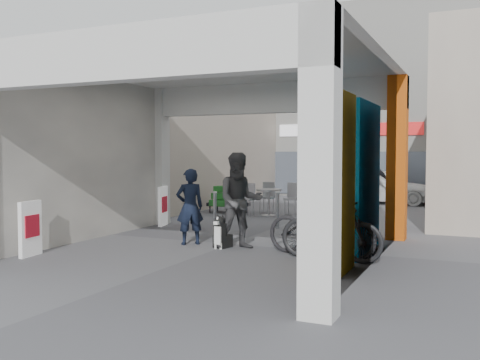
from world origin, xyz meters
The scene contains 21 objects.
ground centered at (0.00, 0.00, 0.00)m, with size 90.00×90.00×0.00m, color #5A5A5F.
arcade_canopy centered at (0.54, -0.82, 2.30)m, with size 6.40×6.45×6.40m.
far_building centered at (0.00, 13.99, 3.99)m, with size 18.00×4.08×8.00m.
plaza_bldg_left centered at (-4.50, 7.50, 2.50)m, with size 2.00×9.00×5.00m, color #B4A795.
plaza_bldg_right centered at (4.50, 7.50, 2.50)m, with size 2.00×9.00×5.00m, color #B4A795.
bollard_left centered at (-1.64, 2.50, 0.42)m, with size 0.09×0.09×0.84m, color #95989D.
bollard_center centered at (0.08, 2.55, 0.45)m, with size 0.09×0.09×0.90m, color #95989D.
bollard_right centered at (1.58, 2.51, 0.46)m, with size 0.09×0.09×0.93m, color #95989D.
advert_board_near centered at (-2.75, -2.64, 0.51)m, with size 0.16×0.56×1.00m.
advert_board_far centered at (-2.75, 1.77, 0.51)m, with size 0.21×0.55×1.00m.
cafe_set centered at (-1.17, 5.15, 0.34)m, with size 1.57×1.27×0.95m.
produce_stand centered at (-2.49, 5.10, 0.32)m, with size 1.23×0.67×0.81m.
crate_stack centered at (0.18, 8.44, 0.28)m, with size 0.52×0.44×0.56m.
border_collie centered at (0.03, -0.51, 0.27)m, with size 0.25×0.49×0.67m.
man_with_dog centered at (-0.73, -0.38, 0.77)m, with size 0.56×0.37×1.55m, color black.
man_back_turned centered at (0.38, -0.38, 0.94)m, with size 0.91×0.71×1.87m, color #404043.
man_elderly centered at (2.31, 1.36, 0.77)m, with size 0.75×0.49×1.54m, color #5681A8.
man_crates centered at (1.30, 8.78, 0.84)m, with size 0.99×0.41×1.68m, color black.
bicycle_front centered at (2.03, -0.50, 0.54)m, with size 0.72×2.07×1.09m, color black.
bicycle_rear centered at (2.30, -0.82, 0.55)m, with size 0.52×1.84×1.11m, color black.
white_van centered at (1.29, 10.07, 0.64)m, with size 1.51×3.76×1.28m, color white.
Camera 1 is at (4.64, -9.80, 1.88)m, focal length 40.00 mm.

